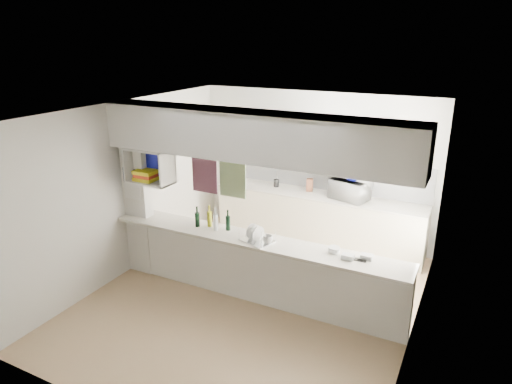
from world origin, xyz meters
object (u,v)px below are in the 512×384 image
Objects in this scene: dish_rack at (257,235)px; bowl at (352,179)px; wine_bottles at (213,220)px; microwave at (350,189)px.

bowl is at bearing 91.39° from dish_rack.
dish_rack is (-0.66, -2.11, -0.27)m from bowl.
wine_bottles is at bearing -168.50° from dish_rack.
wine_bottles is at bearing -124.88° from bowl.
wine_bottles is (-0.74, 0.10, 0.03)m from dish_rack.
bowl is at bearing 159.31° from microwave.
bowl is at bearing 55.12° from wine_bottles.
dish_rack is (-0.63, -2.14, -0.08)m from microwave.
microwave is at bearing 143.15° from bowl.
wine_bottles reaches higher than dish_rack.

